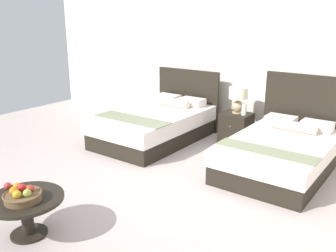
% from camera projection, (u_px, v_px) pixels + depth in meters
% --- Properties ---
extents(ground_plane, '(10.11, 9.29, 0.02)m').
position_uv_depth(ground_plane, '(155.00, 187.00, 4.90)').
color(ground_plane, '#BCABA6').
extents(wall_back, '(10.11, 0.12, 2.56)m').
position_uv_depth(wall_back, '(251.00, 66.00, 6.73)').
color(wall_back, white).
rests_on(wall_back, ground).
extents(bed_near_window, '(1.36, 2.19, 1.16)m').
position_uv_depth(bed_near_window, '(157.00, 124.00, 6.63)').
color(bed_near_window, black).
rests_on(bed_near_window, ground).
extents(bed_near_corner, '(1.34, 2.08, 1.28)m').
position_uv_depth(bed_near_corner, '(283.00, 151.00, 5.34)').
color(bed_near_corner, black).
rests_on(bed_near_corner, ground).
extents(nightstand, '(0.50, 0.46, 0.52)m').
position_uv_depth(nightstand, '(236.00, 128.00, 6.53)').
color(nightstand, black).
rests_on(nightstand, ground).
extents(table_lamp, '(0.32, 0.32, 0.46)m').
position_uv_depth(table_lamp, '(238.00, 97.00, 6.38)').
color(table_lamp, tan).
rests_on(table_lamp, nightstand).
extents(vase, '(0.09, 0.09, 0.20)m').
position_uv_depth(vase, '(244.00, 109.00, 6.31)').
color(vase, silver).
rests_on(vase, nightstand).
extents(coffee_table, '(0.76, 0.76, 0.42)m').
position_uv_depth(coffee_table, '(26.00, 207.00, 3.72)').
color(coffee_table, black).
rests_on(coffee_table, ground).
extents(fruit_bowl, '(0.37, 0.37, 0.15)m').
position_uv_depth(fruit_bowl, '(22.00, 196.00, 3.62)').
color(fruit_bowl, brown).
rests_on(fruit_bowl, coffee_table).
extents(loose_apple, '(0.08, 0.08, 0.08)m').
position_uv_depth(loose_apple, '(8.00, 186.00, 3.85)').
color(loose_apple, '#BA3530').
rests_on(loose_apple, coffee_table).
extents(loose_orange, '(0.08, 0.08, 0.08)m').
position_uv_depth(loose_orange, '(17.00, 186.00, 3.84)').
color(loose_orange, orange).
rests_on(loose_orange, coffee_table).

